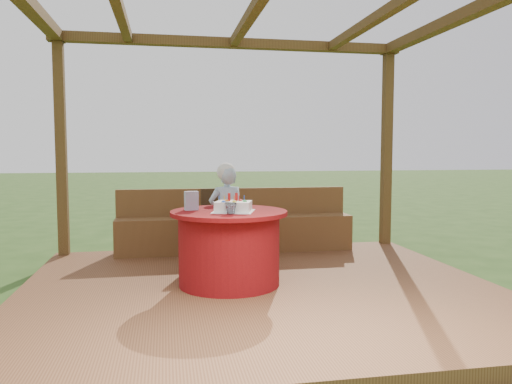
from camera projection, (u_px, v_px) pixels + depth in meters
ground at (261, 298)px, 4.76m from camera, size 60.00×60.00×0.00m
deck at (261, 292)px, 4.75m from camera, size 4.50×4.00×0.12m
pergola at (261, 41)px, 4.56m from camera, size 4.50×4.00×2.72m
bench at (235, 230)px, 6.41m from camera, size 3.00×0.42×0.80m
table at (229, 247)px, 4.78m from camera, size 1.11×1.11×0.72m
chair at (220, 222)px, 5.88m from camera, size 0.46×0.46×0.84m
elderly_woman at (226, 213)px, 5.62m from camera, size 0.43×0.31×1.15m
birthday_cake at (233, 206)px, 4.67m from camera, size 0.46×0.46×0.17m
gift_bag at (191, 201)px, 4.80m from camera, size 0.14×0.10×0.18m
drinking_glass at (231, 208)px, 4.48m from camera, size 0.14×0.14×0.10m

